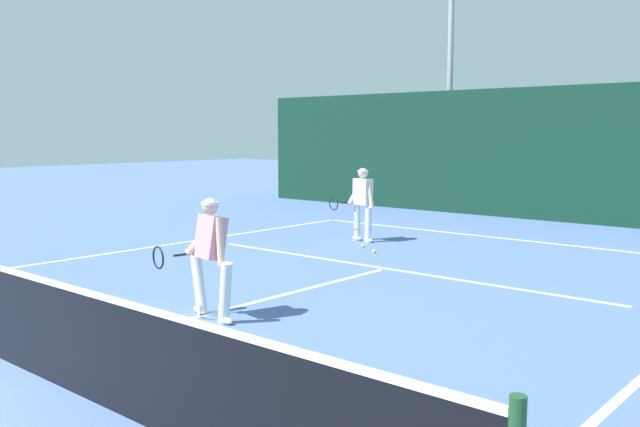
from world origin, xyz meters
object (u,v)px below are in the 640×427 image
(player_far, at_px, (362,201))
(light_pole, at_px, (450,59))
(tennis_ball, at_px, (363,246))
(tennis_ball_extra, at_px, (374,251))
(player_near, at_px, (210,253))

(player_far, distance_m, light_pole, 8.52)
(player_far, bearing_deg, light_pole, -63.59)
(tennis_ball, xyz_separation_m, light_pole, (-2.67, 7.95, 4.60))
(tennis_ball, bearing_deg, tennis_ball_extra, -34.14)
(light_pole, bearing_deg, player_near, -71.61)
(player_near, height_order, tennis_ball, player_near)
(player_far, distance_m, tennis_ball, 1.16)
(player_far, relative_size, tennis_ball_extra, 24.21)
(player_far, xyz_separation_m, tennis_ball, (0.50, -0.62, -0.84))
(player_near, height_order, player_far, player_far)
(tennis_ball, bearing_deg, player_near, -71.85)
(player_near, relative_size, tennis_ball, 23.44)
(tennis_ball_extra, bearing_deg, player_far, 136.84)
(tennis_ball, height_order, tennis_ball_extra, same)
(player_near, height_order, tennis_ball_extra, player_near)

